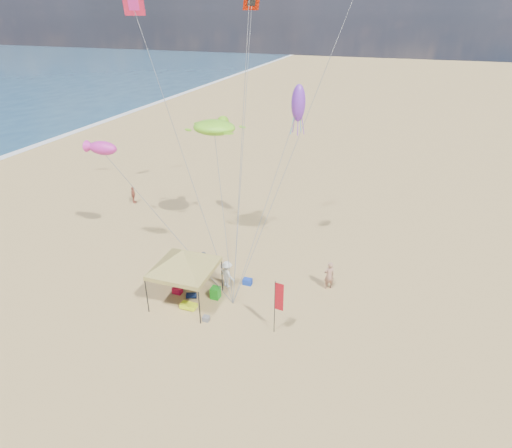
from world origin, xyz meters
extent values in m
plane|color=tan|center=(0.00, 0.00, 0.00)|extent=(280.00, 280.00, 0.00)
cylinder|color=black|center=(-4.71, 1.44, 1.04)|extent=(0.06, 0.06, 2.09)
cylinder|color=black|center=(-1.58, 1.51, 1.04)|extent=(0.06, 0.06, 2.09)
cylinder|color=black|center=(-4.64, -1.69, 1.04)|extent=(0.06, 0.06, 2.09)
cylinder|color=black|center=(-1.51, -1.62, 1.04)|extent=(0.06, 0.06, 2.09)
cube|color=#9D8C46|center=(-3.11, -0.09, 2.21)|extent=(3.30, 3.30, 0.25)
pyramid|color=#9D8C46|center=(-3.11, -0.09, 3.38)|extent=(6.33, 6.33, 1.04)
cylinder|color=black|center=(2.39, -0.95, 1.58)|extent=(0.04, 0.04, 3.17)
cube|color=#AB0D19|center=(2.62, -0.98, 2.31)|extent=(0.46, 0.07, 1.58)
cube|color=red|center=(-3.99, 0.38, 0.19)|extent=(0.54, 0.38, 0.38)
cube|color=#1536AB|center=(-0.41, 2.60, 0.19)|extent=(0.54, 0.38, 0.38)
cylinder|color=black|center=(-2.98, 0.21, 0.18)|extent=(0.69, 0.54, 0.36)
cylinder|color=#C9460B|center=(-4.88, 3.18, 0.18)|extent=(0.54, 0.69, 0.36)
cube|color=#198A19|center=(-1.68, 0.71, 0.35)|extent=(0.50, 0.50, 0.70)
cube|color=gold|center=(-5.39, 1.86, 0.35)|extent=(0.50, 0.50, 0.70)
cube|color=slate|center=(-1.33, -1.32, 0.14)|extent=(0.34, 0.30, 0.28)
cube|color=#DEFF1C|center=(-2.69, -0.73, 0.20)|extent=(0.90, 0.50, 0.24)
imported|color=#A6755F|center=(4.30, 3.85, 0.90)|extent=(0.78, 0.73, 1.80)
imported|color=#313643|center=(-3.14, 2.40, 0.91)|extent=(1.07, 1.12, 1.81)
imported|color=silver|center=(-1.48, 2.00, 0.86)|extent=(1.27, 1.02, 1.72)
imported|color=#AA5841|center=(-13.90, 10.72, 0.73)|extent=(0.63, 0.93, 1.47)
ellipsoid|color=#79DB26|center=(-4.41, 7.35, 8.16)|extent=(3.48, 3.21, 0.93)
ellipsoid|color=#CF29A1|center=(-10.38, 3.68, 7.23)|extent=(2.16, 1.57, 0.86)
ellipsoid|color=purple|center=(0.95, 7.93, 9.95)|extent=(1.10, 1.10, 2.21)
cube|color=#FC2050|center=(-10.70, 9.30, 15.20)|extent=(1.48, 1.17, 1.24)
cube|color=#AD1401|center=(-3.69, 12.51, 15.41)|extent=(1.19, 1.07, 1.02)
camera|label=1|loc=(7.26, -17.48, 15.06)|focal=29.90mm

